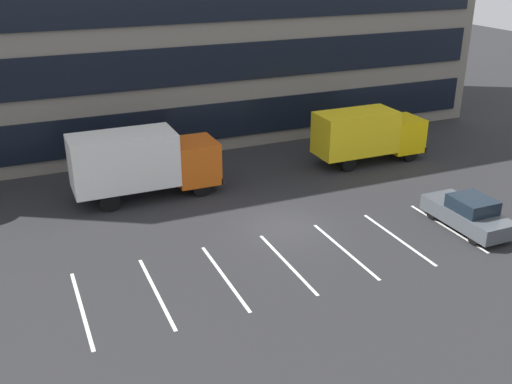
# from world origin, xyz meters

# --- Properties ---
(ground_plane) EXTENTS (120.00, 120.00, 0.00)m
(ground_plane) POSITION_xyz_m (0.00, 0.00, 0.00)
(ground_plane) COLOR #262628
(lot_markings) EXTENTS (19.74, 5.40, 0.01)m
(lot_markings) POSITION_xyz_m (0.00, -3.16, 0.00)
(lot_markings) COLOR silver
(lot_markings) RESTS_ON ground_plane
(box_truck_yellow_all) EXTENTS (6.96, 2.30, 3.23)m
(box_truck_yellow_all) POSITION_xyz_m (8.46, 6.03, 1.82)
(box_truck_yellow_all) COLOR yellow
(box_truck_yellow_all) RESTS_ON ground_plane
(box_truck_orange) EXTENTS (7.66, 2.54, 3.55)m
(box_truck_orange) POSITION_xyz_m (-5.17, 6.09, 2.00)
(box_truck_orange) COLOR #D85914
(box_truck_orange) RESTS_ON ground_plane
(sedan_charcoal) EXTENTS (1.88, 4.49, 1.61)m
(sedan_charcoal) POSITION_xyz_m (7.79, -3.54, 0.76)
(sedan_charcoal) COLOR #474C51
(sedan_charcoal) RESTS_ON ground_plane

